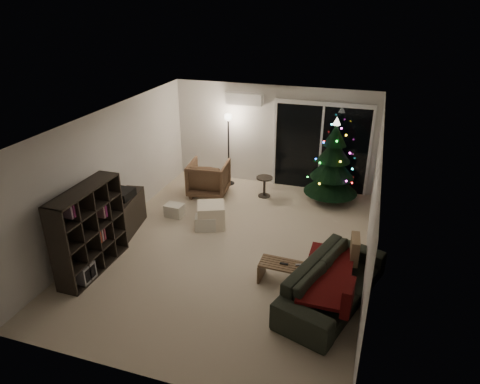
% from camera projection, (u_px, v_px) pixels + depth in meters
% --- Properties ---
extents(room, '(6.50, 7.51, 2.60)m').
position_uv_depth(room, '(273.00, 173.00, 8.99)').
color(room, beige).
rests_on(room, ground).
extents(bookshelf, '(0.90, 1.59, 1.55)m').
position_uv_depth(bookshelf, '(80.00, 228.00, 7.34)').
color(bookshelf, black).
rests_on(bookshelf, floor).
extents(media_cabinet, '(0.64, 1.25, 0.74)m').
position_uv_depth(media_cabinet, '(125.00, 214.00, 8.69)').
color(media_cabinet, black).
rests_on(media_cabinet, floor).
extents(stereo, '(0.38, 0.45, 0.16)m').
position_uv_depth(stereo, '(122.00, 194.00, 8.50)').
color(stereo, black).
rests_on(stereo, media_cabinet).
extents(armchair, '(1.00, 1.02, 0.84)m').
position_uv_depth(armchair, '(209.00, 178.00, 10.26)').
color(armchair, brown).
rests_on(armchair, floor).
extents(ottoman, '(0.72, 0.72, 0.49)m').
position_uv_depth(ottoman, '(211.00, 215.00, 8.91)').
color(ottoman, beige).
rests_on(ottoman, floor).
extents(cardboard_box_a, '(0.41, 0.32, 0.28)m').
position_uv_depth(cardboard_box_a, '(174.00, 210.00, 9.35)').
color(cardboard_box_a, beige).
rests_on(cardboard_box_a, floor).
extents(cardboard_box_b, '(0.51, 0.44, 0.30)m').
position_uv_depth(cardboard_box_b, '(206.00, 222.00, 8.83)').
color(cardboard_box_b, beige).
rests_on(cardboard_box_b, floor).
extents(side_table, '(0.40, 0.40, 0.49)m').
position_uv_depth(side_table, '(264.00, 187.00, 10.22)').
color(side_table, black).
rests_on(side_table, floor).
extents(floor_lamp, '(0.28, 0.28, 1.78)m').
position_uv_depth(floor_lamp, '(229.00, 151.00, 10.64)').
color(floor_lamp, black).
rests_on(floor_lamp, floor).
extents(sofa, '(1.58, 2.48, 0.67)m').
position_uv_depth(sofa, '(333.00, 283.00, 6.68)').
color(sofa, '#272D24').
rests_on(sofa, floor).
extents(sofa_throw, '(0.72, 1.66, 0.06)m').
position_uv_depth(sofa_throw, '(328.00, 274.00, 6.64)').
color(sofa_throw, '#3A0B0E').
rests_on(sofa_throw, sofa).
extents(cushion_a, '(0.17, 0.45, 0.44)m').
position_uv_depth(cushion_a, '(355.00, 249.00, 7.05)').
color(cushion_a, '#A1836A').
rests_on(cushion_a, sofa).
extents(cushion_b, '(0.16, 0.45, 0.44)m').
position_uv_depth(cushion_b, '(348.00, 298.00, 5.93)').
color(cushion_b, '#3A0B0E').
rests_on(cushion_b, sofa).
extents(coffee_table, '(1.14, 0.44, 0.36)m').
position_uv_depth(coffee_table, '(292.00, 275.00, 7.14)').
color(coffee_table, brown).
rests_on(coffee_table, floor).
extents(remote_a, '(0.14, 0.04, 0.02)m').
position_uv_depth(remote_a, '(284.00, 264.00, 7.10)').
color(remote_a, black).
rests_on(remote_a, coffee_table).
extents(remote_b, '(0.14, 0.08, 0.02)m').
position_uv_depth(remote_b, '(299.00, 265.00, 7.07)').
color(remote_b, slate).
rests_on(remote_b, coffee_table).
extents(christmas_tree, '(1.57, 1.57, 2.01)m').
position_uv_depth(christmas_tree, '(333.00, 161.00, 9.69)').
color(christmas_tree, black).
rests_on(christmas_tree, floor).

